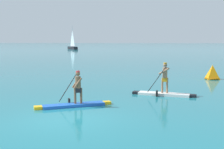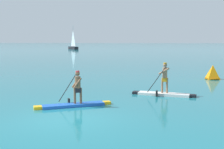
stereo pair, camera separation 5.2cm
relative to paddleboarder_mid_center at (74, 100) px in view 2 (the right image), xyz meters
name	(u,v)px [view 2 (the right image)]	position (x,y,z in m)	size (l,w,h in m)	color
ground	(65,119)	(0.18, -2.21, -0.31)	(440.00, 440.00, 0.00)	#1E727F
paddleboarder_mid_center	(74,100)	(0.00, 0.00, 0.00)	(3.36, 1.84, 1.65)	blue
paddleboarder_far_right	(164,90)	(4.25, 3.15, 0.01)	(3.48, 1.23, 1.81)	white
race_marker_buoy	(213,73)	(8.41, 10.30, 0.17)	(1.32, 1.32, 1.11)	orange
sailboat_left_horizon	(73,46)	(-18.52, 75.74, 0.61)	(4.04, 4.96, 7.10)	black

